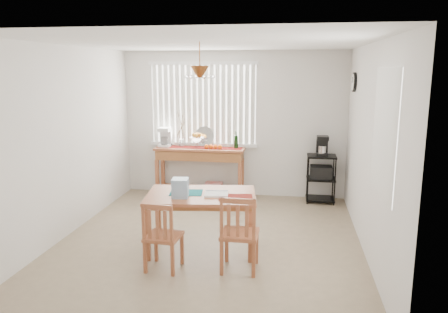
% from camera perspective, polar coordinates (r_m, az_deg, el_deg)
% --- Properties ---
extents(ground, '(4.00, 4.50, 0.01)m').
position_cam_1_polar(ground, '(6.05, -1.79, -10.85)').
color(ground, gray).
extents(room_shell, '(4.20, 4.70, 2.70)m').
position_cam_1_polar(room_shell, '(5.64, -1.84, 5.36)').
color(room_shell, silver).
rests_on(room_shell, ground).
extents(sideboard, '(1.60, 0.45, 0.90)m').
position_cam_1_polar(sideboard, '(7.84, -3.10, -0.46)').
color(sideboard, '#A55A37').
rests_on(sideboard, ground).
extents(sideboard_items, '(1.52, 0.38, 0.69)m').
position_cam_1_polar(sideboard_items, '(7.85, -4.95, 2.22)').
color(sideboard_items, maroon).
rests_on(sideboard_items, sideboard).
extents(wire_cart, '(0.49, 0.39, 0.83)m').
position_cam_1_polar(wire_cart, '(7.72, 12.55, -2.26)').
color(wire_cart, black).
rests_on(wire_cart, ground).
extents(cart_items, '(0.19, 0.23, 0.34)m').
position_cam_1_polar(cart_items, '(7.63, 12.70, 1.31)').
color(cart_items, black).
rests_on(cart_items, wire_cart).
extents(dining_table, '(1.47, 1.05, 0.73)m').
position_cam_1_polar(dining_table, '(5.56, -3.00, -5.73)').
color(dining_table, '#A55A37').
rests_on(dining_table, ground).
extents(table_items, '(1.10, 0.48, 0.23)m').
position_cam_1_polar(table_items, '(5.42, -4.52, -4.34)').
color(table_items, '#146B72').
rests_on(table_items, dining_table).
extents(chair_left, '(0.41, 0.41, 0.83)m').
position_cam_1_polar(chair_left, '(5.11, -8.06, -10.30)').
color(chair_left, '#A55A37').
rests_on(chair_left, ground).
extents(chair_right, '(0.42, 0.42, 0.91)m').
position_cam_1_polar(chair_right, '(5.02, 2.02, -10.08)').
color(chair_right, '#A55A37').
rests_on(chair_right, ground).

